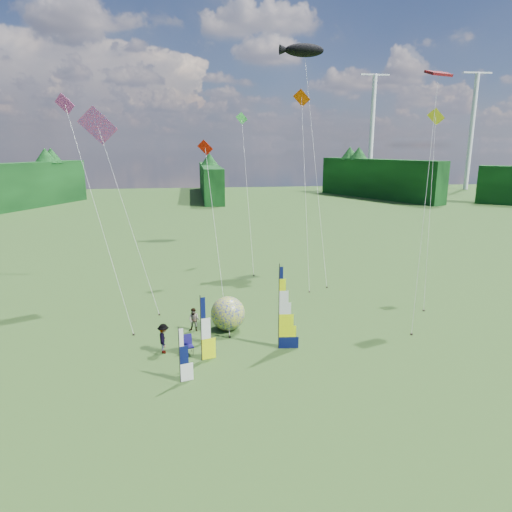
{
  "coord_description": "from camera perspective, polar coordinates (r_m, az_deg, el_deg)",
  "views": [
    {
      "loc": [
        -4.62,
        -21.38,
        11.74
      ],
      "look_at": [
        -1.0,
        4.0,
        5.5
      ],
      "focal_mm": 32.0,
      "sensor_mm": 36.0,
      "label": 1
    }
  ],
  "objects": [
    {
      "name": "turbine_left",
      "position": [
        138.29,
        25.32,
        13.77
      ],
      "size": [
        8.0,
        1.2,
        30.0
      ],
      "primitive_type": null,
      "color": "silver",
      "rests_on": "ground"
    },
    {
      "name": "kite_parafoil",
      "position": [
        32.34,
        20.58,
        8.38
      ],
      "size": [
        8.95,
        10.96,
        18.47
      ],
      "primitive_type": null,
      "rotation": [
        0.0,
        0.0,
        0.17
      ],
      "color": "#B20D16",
      "rests_on": "ground"
    },
    {
      "name": "side_banner_far",
      "position": [
        23.72,
        -9.54,
        -12.22
      ],
      "size": [
        0.87,
        0.33,
        2.91
      ],
      "primitive_type": null,
      "rotation": [
        0.0,
        0.0,
        0.27
      ],
      "color": "white",
      "rests_on": "ground"
    },
    {
      "name": "spectator_a",
      "position": [
        28.27,
        -6.39,
        -9.22
      ],
      "size": [
        0.68,
        0.65,
        1.56
      ],
      "primitive_type": "imported",
      "rotation": [
        0.0,
        0.0,
        0.68
      ],
      "color": "#66594C",
      "rests_on": "ground"
    },
    {
      "name": "bol_inflatable",
      "position": [
        29.89,
        -3.55,
        -7.18
      ],
      "size": [
        2.76,
        2.76,
        2.22
      ],
      "primitive_type": "sphere",
      "rotation": [
        0.0,
        0.0,
        -0.29
      ],
      "color": "navy",
      "rests_on": "ground"
    },
    {
      "name": "kite_whale",
      "position": [
        42.76,
        7.39,
        13.01
      ],
      "size": [
        6.57,
        15.5,
        22.65
      ],
      "primitive_type": null,
      "rotation": [
        0.0,
        0.0,
        -0.17
      ],
      "color": "black",
      "rests_on": "ground"
    },
    {
      "name": "small_kite_pink",
      "position": [
        31.13,
        -19.15,
        5.58
      ],
      "size": [
        8.18,
        8.81,
        15.52
      ],
      "primitive_type": null,
      "rotation": [
        0.0,
        0.0,
        -0.29
      ],
      "color": "#CB3B96",
      "rests_on": "ground"
    },
    {
      "name": "camp_chair",
      "position": [
        26.97,
        -8.51,
        -10.96
      ],
      "size": [
        0.78,
        0.78,
        1.13
      ],
      "primitive_type": null,
      "rotation": [
        0.0,
        0.0,
        0.22
      ],
      "color": "#140F52",
      "rests_on": "ground"
    },
    {
      "name": "feather_banner_main",
      "position": [
        26.67,
        2.88,
        -6.58
      ],
      "size": [
        1.36,
        0.23,
        5.03
      ],
      "primitive_type": null,
      "rotation": [
        0.0,
        0.0,
        -0.1
      ],
      "color": "#081041",
      "rests_on": "ground"
    },
    {
      "name": "spectator_c",
      "position": [
        27.27,
        -11.48,
        -10.07
      ],
      "size": [
        0.5,
        1.17,
        1.76
      ],
      "primitive_type": "imported",
      "rotation": [
        0.0,
        0.0,
        1.64
      ],
      "color": "#66594C",
      "rests_on": "ground"
    },
    {
      "name": "spectator_b",
      "position": [
        29.98,
        -7.74,
        -7.91
      ],
      "size": [
        0.84,
        0.62,
        1.55
      ],
      "primitive_type": "imported",
      "rotation": [
        0.0,
        0.0,
        -0.37
      ],
      "color": "#66594C",
      "rests_on": "ground"
    },
    {
      "name": "small_kite_orange",
      "position": [
        40.5,
        6.2,
        9.27
      ],
      "size": [
        6.04,
        12.17,
        17.36
      ],
      "primitive_type": null,
      "rotation": [
        0.0,
        0.0,
        -0.2
      ],
      "color": "#E44A00",
      "rests_on": "ground"
    },
    {
      "name": "small_kite_red",
      "position": [
        37.71,
        -5.3,
        5.4
      ],
      "size": [
        5.46,
        10.98,
        12.69
      ],
      "primitive_type": null,
      "rotation": [
        0.0,
        0.0,
        -0.23
      ],
      "color": "red",
      "rests_on": "ground"
    },
    {
      "name": "spectator_d",
      "position": [
        30.34,
        -4.55,
        -7.28
      ],
      "size": [
        1.04,
        1.08,
        1.82
      ],
      "primitive_type": "imported",
      "rotation": [
        0.0,
        0.0,
        2.32
      ],
      "color": "#66594C",
      "rests_on": "ground"
    },
    {
      "name": "ground",
      "position": [
        24.82,
        3.71,
        -14.58
      ],
      "size": [
        220.0,
        220.0,
        0.0
      ],
      "primitive_type": "plane",
      "color": "#3F5523",
      "rests_on": "ground"
    },
    {
      "name": "turbine_right",
      "position": [
        133.02,
        14.26,
        14.68
      ],
      "size": [
        8.0,
        1.2,
        30.0
      ],
      "primitive_type": null,
      "color": "silver",
      "rests_on": "ground"
    },
    {
      "name": "small_kite_yellow",
      "position": [
        37.55,
        21.01,
        6.4
      ],
      "size": [
        8.77,
        10.52,
        15.14
      ],
      "primitive_type": null,
      "rotation": [
        0.0,
        0.0,
        -0.42
      ],
      "color": "yellow",
      "rests_on": "ground"
    },
    {
      "name": "treeline_ring",
      "position": [
        23.2,
        3.86,
        -5.84
      ],
      "size": [
        210.0,
        210.0,
        8.0
      ],
      "primitive_type": null,
      "color": "#16591B",
      "rests_on": "ground"
    },
    {
      "name": "side_banner_left",
      "position": [
        25.66,
        -6.88,
        -9.1
      ],
      "size": [
        1.02,
        0.34,
        3.7
      ],
      "primitive_type": null,
      "rotation": [
        0.0,
        0.0,
        0.24
      ],
      "color": "#EAFA09",
      "rests_on": "ground"
    },
    {
      "name": "small_kite_green",
      "position": [
        45.13,
        -1.09,
        8.62
      ],
      "size": [
        3.91,
        11.4,
        15.52
      ],
      "primitive_type": null,
      "rotation": [
        0.0,
        0.0,
        0.16
      ],
      "color": "green",
      "rests_on": "ground"
    },
    {
      "name": "kite_rainbow_delta",
      "position": [
        34.65,
        -15.89,
        6.61
      ],
      "size": [
        9.08,
        10.74,
        15.57
      ],
      "primitive_type": null,
      "rotation": [
        0.0,
        0.0,
        0.0
      ],
      "color": "red",
      "rests_on": "ground"
    }
  ]
}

